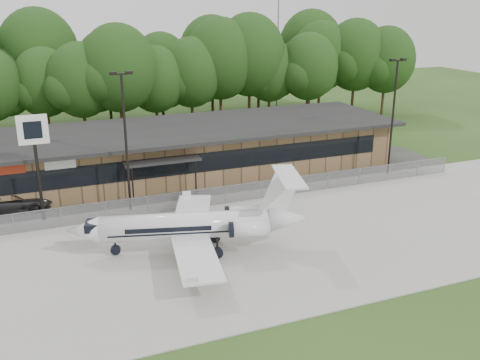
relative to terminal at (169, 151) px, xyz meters
name	(u,v)px	position (x,y,z in m)	size (l,w,h in m)	color
ground	(292,310)	(0.00, -23.94, -2.18)	(160.00, 160.00, 0.00)	#2C4518
apron	(235,245)	(0.00, -15.94, -2.14)	(64.00, 18.00, 0.08)	#9E9B93
parking_lot	(184,189)	(0.00, -4.44, -2.15)	(50.00, 9.00, 0.06)	#383835
terminal	(169,151)	(0.00, 0.00, 0.00)	(41.00, 11.65, 4.30)	olive
fence	(201,198)	(0.00, -8.94, -1.40)	(46.00, 0.04, 1.52)	gray
treeline	(128,67)	(0.00, 18.06, 5.32)	(72.00, 12.00, 15.00)	#153511
radio_mast	(278,18)	(22.00, 24.06, 10.32)	(0.20, 0.20, 25.00)	gray
light_pole_mid	(125,132)	(-5.00, -7.44, 3.80)	(1.55, 0.30, 10.23)	black
light_pole_right	(393,109)	(18.00, -7.44, 3.80)	(1.55, 0.30, 10.23)	black
business_jet	(194,226)	(-2.61, -15.88, -0.42)	(14.49, 13.01, 4.91)	silver
suv	(14,201)	(-12.95, -4.27, -1.43)	(2.49, 5.39, 1.50)	#343437
pole_sign	(34,141)	(-11.08, -7.14, 3.65)	(1.99, 0.25, 7.61)	black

